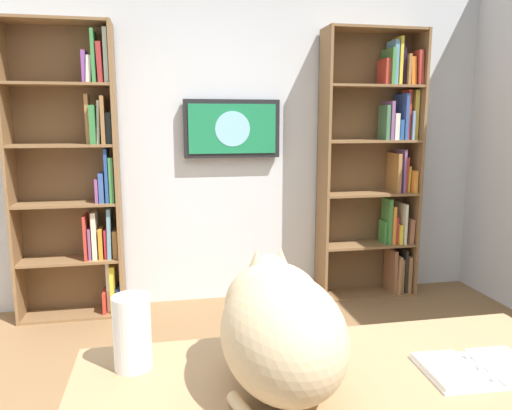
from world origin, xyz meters
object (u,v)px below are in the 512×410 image
Objects in this scene: bookshelf_right at (78,175)px; wall_mounted_tv at (232,129)px; paper_towel_roll at (132,332)px; bookshelf_left at (380,167)px; open_binder at (478,368)px; cat at (279,324)px.

bookshelf_right is 2.86× the size of wall_mounted_tv.
bookshelf_left is at bearing -128.40° from paper_towel_roll.
open_binder is (-0.34, 2.68, -0.65)m from wall_mounted_tv.
wall_mounted_tv is 2.61m from paper_towel_roll.
bookshelf_left is 1.01× the size of bookshelf_right.
open_binder is at bearing 175.18° from cat.
bookshelf_right is 6.36× the size of open_binder.
bookshelf_right is 3.46× the size of cat.
bookshelf_right reaches higher than open_binder.
bookshelf_right is 2.71m from cat.
bookshelf_right is 3.01m from open_binder.
wall_mounted_tv is 1.21× the size of cat.
bookshelf_left reaches higher than cat.
wall_mounted_tv is 2.78m from open_binder.
open_binder is 1.54× the size of paper_towel_roll.
open_binder is at bearing 97.16° from wall_mounted_tv.
cat reaches higher than open_binder.
bookshelf_right is (2.40, -0.00, -0.02)m from bookshelf_left.
paper_towel_roll is at bearing -22.27° from cat.
paper_towel_roll is at bearing -12.22° from open_binder.
cat is 0.61m from open_binder.
cat is (-0.91, 2.55, -0.15)m from bookshelf_right.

